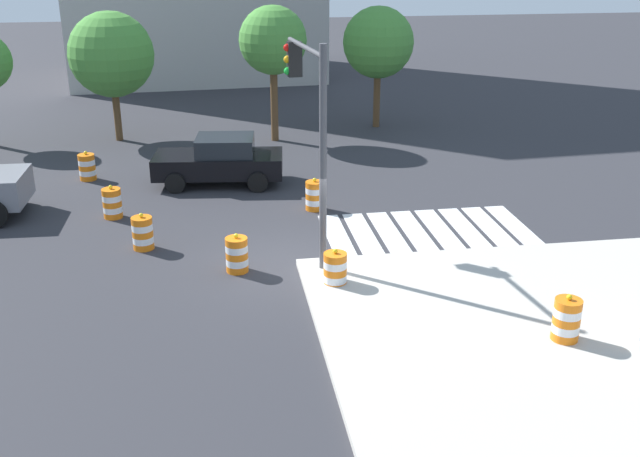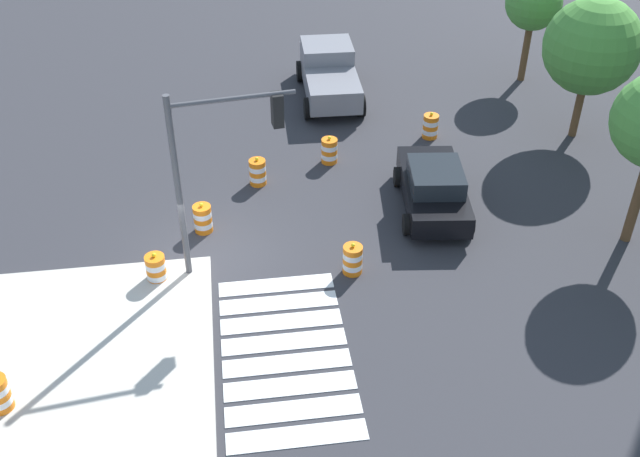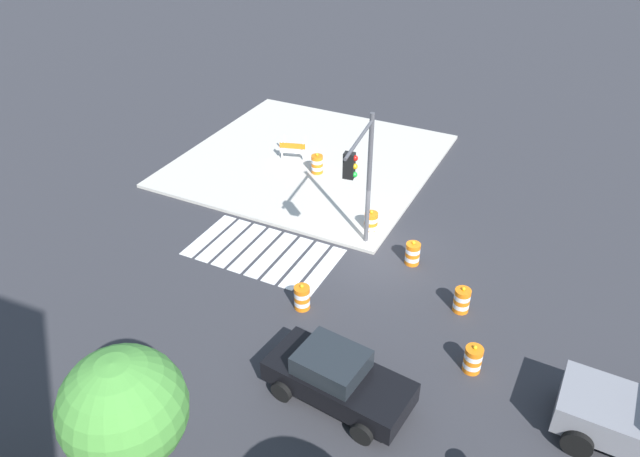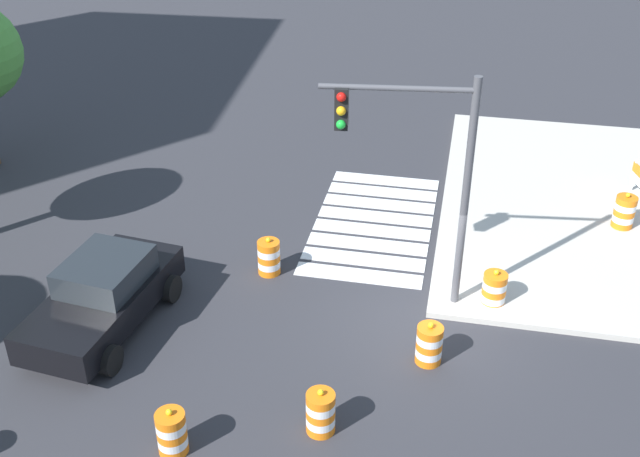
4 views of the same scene
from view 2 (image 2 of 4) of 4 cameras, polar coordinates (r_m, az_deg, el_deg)
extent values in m
plane|color=#2D2D33|center=(22.19, -8.31, -2.42)|extent=(120.00, 120.00, 0.00)
cube|color=silver|center=(21.13, -3.35, -4.32)|extent=(0.60, 3.20, 0.02)
cube|color=silver|center=(20.57, -3.16, -5.67)|extent=(0.60, 3.20, 0.02)
cube|color=silver|center=(20.02, -2.96, -7.10)|extent=(0.60, 3.20, 0.02)
cube|color=silver|center=(19.48, -2.75, -8.60)|extent=(0.60, 3.20, 0.02)
cube|color=silver|center=(18.96, -2.52, -10.19)|extent=(0.60, 3.20, 0.02)
cube|color=silver|center=(18.45, -2.28, -11.87)|extent=(0.60, 3.20, 0.02)
cube|color=silver|center=(17.96, -2.03, -13.64)|extent=(0.60, 3.20, 0.02)
cube|color=silver|center=(17.49, -1.75, -15.51)|extent=(0.60, 3.20, 0.02)
cube|color=black|center=(24.01, 8.57, 2.91)|extent=(4.48, 2.32, 0.70)
cube|color=#1E2328|center=(23.46, 8.80, 3.90)|extent=(2.07, 1.81, 0.60)
cylinder|color=black|center=(25.19, 5.93, 3.93)|extent=(0.68, 0.31, 0.66)
cylinder|color=black|center=(25.49, 10.18, 3.94)|extent=(0.68, 0.31, 0.66)
cylinder|color=black|center=(22.97, 6.63, 0.31)|extent=(0.68, 0.31, 0.66)
cylinder|color=black|center=(23.30, 11.27, 0.37)|extent=(0.68, 0.31, 0.66)
cube|color=slate|center=(29.46, 1.00, 10.42)|extent=(2.56, 2.07, 0.90)
cube|color=slate|center=(31.22, 0.53, 12.60)|extent=(1.96, 2.05, 1.50)
cube|color=slate|center=(32.34, 0.29, 12.90)|extent=(1.45, 1.94, 0.90)
cylinder|color=black|center=(32.16, -1.49, 11.87)|extent=(0.85, 0.32, 0.84)
cylinder|color=black|center=(32.38, 2.19, 12.02)|extent=(0.85, 0.32, 0.84)
cylinder|color=black|center=(29.12, -0.91, 9.11)|extent=(0.85, 0.32, 0.84)
cylinder|color=black|center=(29.35, 3.11, 9.29)|extent=(0.85, 0.32, 0.84)
cylinder|color=orange|center=(21.65, -12.21, -3.79)|extent=(0.56, 0.56, 0.18)
cylinder|color=white|center=(21.54, -12.27, -3.42)|extent=(0.56, 0.56, 0.18)
cylinder|color=orange|center=(21.43, -12.33, -3.05)|extent=(0.56, 0.56, 0.18)
cylinder|color=white|center=(21.32, -12.39, -2.68)|extent=(0.56, 0.56, 0.18)
cylinder|color=orange|center=(21.21, -12.46, -2.30)|extent=(0.56, 0.56, 0.18)
sphere|color=yellow|center=(21.11, -12.51, -1.98)|extent=(0.12, 0.12, 0.12)
cylinder|color=orange|center=(23.35, -8.81, 0.03)|extent=(0.56, 0.56, 0.18)
cylinder|color=white|center=(23.24, -8.85, 0.39)|extent=(0.56, 0.56, 0.18)
cylinder|color=orange|center=(23.14, -8.89, 0.75)|extent=(0.56, 0.56, 0.18)
cylinder|color=white|center=(23.04, -8.93, 1.11)|extent=(0.56, 0.56, 0.18)
cylinder|color=orange|center=(22.93, -8.97, 1.48)|extent=(0.56, 0.56, 0.18)
sphere|color=yellow|center=(22.85, -9.01, 1.79)|extent=(0.12, 0.12, 0.12)
cylinder|color=orange|center=(25.35, -4.72, 3.60)|extent=(0.56, 0.56, 0.18)
cylinder|color=white|center=(25.25, -4.74, 3.94)|extent=(0.56, 0.56, 0.18)
cylinder|color=orange|center=(25.16, -4.76, 4.29)|extent=(0.56, 0.56, 0.18)
cylinder|color=white|center=(25.06, -4.78, 4.64)|extent=(0.56, 0.56, 0.18)
cylinder|color=orange|center=(24.97, -4.80, 4.99)|extent=(0.56, 0.56, 0.18)
sphere|color=yellow|center=(24.89, -4.81, 5.28)|extent=(0.12, 0.12, 0.12)
cylinder|color=orange|center=(21.52, 2.47, -3.11)|extent=(0.56, 0.56, 0.18)
cylinder|color=white|center=(21.41, 2.48, -2.74)|extent=(0.56, 0.56, 0.18)
cylinder|color=orange|center=(21.30, 2.49, -2.37)|extent=(0.56, 0.56, 0.18)
cylinder|color=white|center=(21.18, 2.50, -1.99)|extent=(0.56, 0.56, 0.18)
cylinder|color=orange|center=(21.07, 2.52, -1.60)|extent=(0.56, 0.56, 0.18)
sphere|color=yellow|center=(20.98, 2.53, -1.28)|extent=(0.12, 0.12, 0.12)
cylinder|color=orange|center=(26.45, 0.71, 5.25)|extent=(0.56, 0.56, 0.18)
cylinder|color=white|center=(26.36, 0.71, 5.58)|extent=(0.56, 0.56, 0.18)
cylinder|color=orange|center=(26.26, 0.71, 5.92)|extent=(0.56, 0.56, 0.18)
cylinder|color=white|center=(26.17, 0.72, 6.26)|extent=(0.56, 0.56, 0.18)
cylinder|color=orange|center=(26.08, 0.72, 6.60)|extent=(0.56, 0.56, 0.18)
sphere|color=yellow|center=(26.01, 0.72, 6.89)|extent=(0.12, 0.12, 0.12)
cylinder|color=orange|center=(28.26, 8.32, 7.04)|extent=(0.56, 0.56, 0.18)
cylinder|color=white|center=(28.18, 8.35, 7.36)|extent=(0.56, 0.56, 0.18)
cylinder|color=orange|center=(28.09, 8.38, 7.68)|extent=(0.56, 0.56, 0.18)
cylinder|color=white|center=(28.01, 8.42, 8.01)|extent=(0.56, 0.56, 0.18)
cylinder|color=orange|center=(27.92, 8.45, 8.33)|extent=(0.56, 0.56, 0.18)
sphere|color=yellow|center=(27.85, 8.48, 8.60)|extent=(0.12, 0.12, 0.12)
cylinder|color=orange|center=(19.23, -23.01, -12.19)|extent=(0.56, 0.56, 0.18)
cylinder|color=white|center=(19.10, -23.14, -11.82)|extent=(0.56, 0.56, 0.18)
cylinder|color=#4C4C51|center=(20.04, -10.69, 2.85)|extent=(0.18, 0.18, 5.50)
cylinder|color=#4C4C51|center=(18.95, -6.67, 9.75)|extent=(0.51, 3.19, 0.12)
cube|color=black|center=(19.31, -3.26, 8.99)|extent=(0.39, 0.32, 0.90)
sphere|color=red|center=(19.34, -3.41, 10.03)|extent=(0.20, 0.20, 0.20)
sphere|color=#F2A514|center=(19.48, -3.38, 9.24)|extent=(0.20, 0.20, 0.20)
sphere|color=green|center=(19.62, -3.35, 8.46)|extent=(0.20, 0.20, 0.20)
cylinder|color=brown|center=(23.76, 22.99, 2.24)|extent=(0.30, 0.30, 3.10)
cylinder|color=brown|center=(29.16, 19.02, 8.71)|extent=(0.29, 0.29, 2.31)
sphere|color=#478C38|center=(28.23, 19.96, 12.88)|extent=(3.36, 3.36, 3.36)
cylinder|color=brown|center=(32.98, 15.34, 12.87)|extent=(0.29, 0.29, 2.56)
sphere|color=#478C38|center=(32.25, 15.94, 16.23)|extent=(2.26, 2.26, 2.26)
camera|label=1|loc=(27.34, -50.80, 11.09)|focal=42.03mm
camera|label=3|loc=(29.51, 33.35, 32.10)|focal=33.59mm
camera|label=4|loc=(32.07, -11.90, 30.81)|focal=43.70mm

